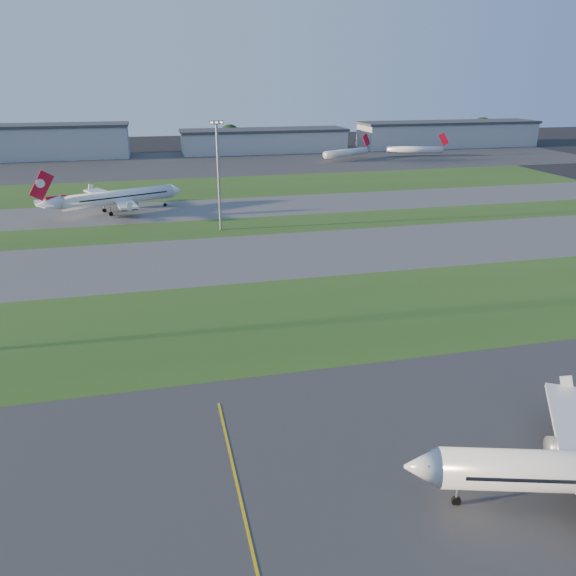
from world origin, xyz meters
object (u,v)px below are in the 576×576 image
object	(u,v)px
light_mast_centre	(218,169)
mini_jet_near	(346,152)
mini_jet_far	(415,150)
airliner_taxiing	(118,198)

from	to	relation	value
light_mast_centre	mini_jet_near	bearing A→B (deg)	57.47
mini_jet_far	light_mast_centre	xyz separation A→B (m)	(-105.62, -113.51, 11.53)
mini_jet_far	light_mast_centre	size ratio (longest dim) A/B	1.09
airliner_taxiing	light_mast_centre	distance (m)	37.16
airliner_taxiing	mini_jet_far	bearing A→B (deg)	-168.10
airliner_taxiing	mini_jet_near	world-z (taller)	airliner_taxiing
airliner_taxiing	light_mast_centre	world-z (taller)	light_mast_centre
airliner_taxiing	mini_jet_near	bearing A→B (deg)	-160.35
mini_jet_near	mini_jet_far	size ratio (longest dim) A/B	0.94
light_mast_centre	airliner_taxiing	bearing A→B (deg)	134.66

